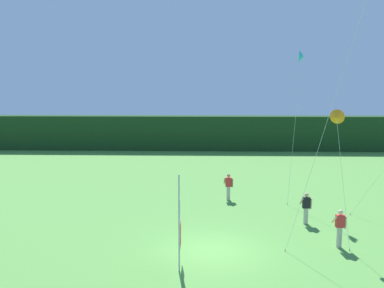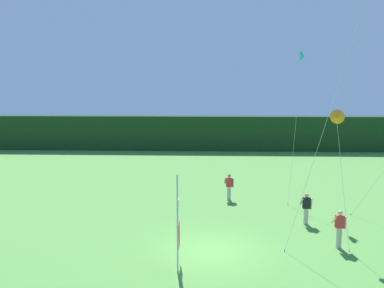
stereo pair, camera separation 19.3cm
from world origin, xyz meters
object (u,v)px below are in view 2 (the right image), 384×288
(kite_cyan_delta_3, at_px, (302,57))
(person_far_left, at_px, (339,228))
(person_mid_field, at_px, (306,208))
(banner_flag, at_px, (178,223))
(kite_orange_delta_0, at_px, (337,118))
(person_near_banner, at_px, (229,186))

(kite_cyan_delta_3, bearing_deg, person_far_left, -89.98)
(person_far_left, relative_size, kite_cyan_delta_3, 0.18)
(person_mid_field, bearing_deg, banner_flag, -139.46)
(banner_flag, xyz_separation_m, kite_cyan_delta_3, (6.59, 9.92, 6.76))
(banner_flag, height_order, person_mid_field, banner_flag)
(banner_flag, bearing_deg, person_mid_field, 40.54)
(banner_flag, distance_m, kite_orange_delta_0, 8.28)
(person_mid_field, bearing_deg, kite_cyan_delta_3, 82.35)
(kite_orange_delta_0, height_order, kite_cyan_delta_3, kite_cyan_delta_3)
(person_near_banner, bearing_deg, kite_cyan_delta_3, 8.88)
(person_mid_field, xyz_separation_m, kite_orange_delta_0, (0.70, -1.73, 4.55))
(kite_orange_delta_0, bearing_deg, person_near_banner, 125.87)
(kite_orange_delta_0, bearing_deg, kite_cyan_delta_3, 90.44)
(kite_cyan_delta_3, bearing_deg, banner_flag, -123.60)
(person_near_banner, relative_size, person_far_left, 0.98)
(kite_orange_delta_0, bearing_deg, banner_flag, -153.25)
(person_near_banner, distance_m, kite_cyan_delta_3, 8.76)
(person_mid_field, xyz_separation_m, kite_cyan_delta_3, (0.65, 4.84, 7.65))
(person_far_left, distance_m, kite_cyan_delta_3, 10.90)
(banner_flag, xyz_separation_m, person_far_left, (6.59, 2.12, -0.86))
(kite_orange_delta_0, bearing_deg, person_mid_field, 111.97)
(banner_flag, relative_size, kite_cyan_delta_3, 0.41)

